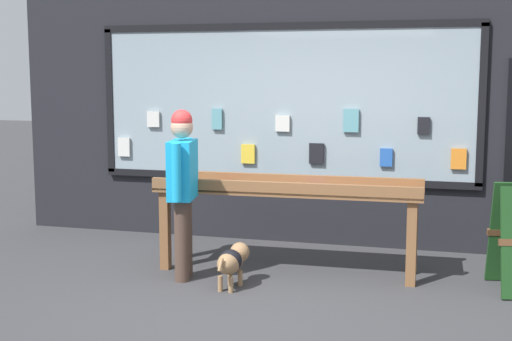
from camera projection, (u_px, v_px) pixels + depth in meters
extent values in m
plane|color=#38383A|center=(258.00, 305.00, 6.02)|extent=(40.00, 40.00, 0.00)
cube|color=black|center=(314.00, 95.00, 8.08)|extent=(7.20, 0.20, 3.41)
cube|color=#8C9EA8|center=(283.00, 103.00, 8.06)|extent=(4.30, 0.03, 1.72)
cube|color=black|center=(283.00, 26.00, 7.94)|extent=(4.38, 0.06, 0.08)
cube|color=black|center=(283.00, 178.00, 8.17)|extent=(4.38, 0.06, 0.08)
cube|color=black|center=(111.00, 101.00, 8.63)|extent=(0.08, 0.06, 1.72)
cube|color=black|center=(482.00, 106.00, 7.49)|extent=(0.08, 0.06, 1.72)
cube|color=silver|center=(124.00, 147.00, 8.62)|extent=(0.15, 0.03, 0.23)
cube|color=silver|center=(153.00, 119.00, 8.47)|extent=(0.15, 0.03, 0.18)
cube|color=#2659B2|center=(183.00, 152.00, 8.42)|extent=(0.16, 0.03, 0.22)
cube|color=#5999A5|center=(217.00, 119.00, 8.25)|extent=(0.12, 0.03, 0.24)
cube|color=yellow|center=(248.00, 154.00, 8.21)|extent=(0.16, 0.03, 0.22)
cube|color=silver|center=(283.00, 123.00, 8.05)|extent=(0.16, 0.03, 0.18)
cube|color=black|center=(317.00, 154.00, 7.99)|extent=(0.17, 0.03, 0.23)
cube|color=#5999A5|center=(351.00, 121.00, 7.84)|extent=(0.17, 0.03, 0.26)
cube|color=#2659B2|center=(386.00, 157.00, 7.79)|extent=(0.14, 0.03, 0.20)
cube|color=black|center=(424.00, 126.00, 7.63)|extent=(0.13, 0.03, 0.19)
cube|color=orange|center=(459.00, 159.00, 7.58)|extent=(0.16, 0.03, 0.22)
cube|color=brown|center=(165.00, 230.00, 7.09)|extent=(0.09, 0.09, 0.79)
cube|color=brown|center=(411.00, 244.00, 6.52)|extent=(0.09, 0.09, 0.79)
cube|color=brown|center=(180.00, 222.00, 7.50)|extent=(0.09, 0.09, 0.79)
cube|color=brown|center=(413.00, 234.00, 6.94)|extent=(0.09, 0.09, 0.79)
cube|color=brown|center=(288.00, 190.00, 6.96)|extent=(2.62, 0.67, 0.04)
cube|color=brown|center=(282.00, 189.00, 6.69)|extent=(2.60, 0.14, 0.12)
cube|color=brown|center=(293.00, 180.00, 7.20)|extent=(2.60, 0.14, 0.12)
cube|color=#338C4C|center=(178.00, 183.00, 7.18)|extent=(0.13, 0.22, 0.03)
cube|color=red|center=(225.00, 183.00, 7.18)|extent=(0.19, 0.23, 0.03)
cube|color=black|center=(268.00, 187.00, 6.95)|extent=(0.18, 0.20, 0.03)
cube|color=#994CA5|center=(314.00, 187.00, 7.01)|extent=(0.18, 0.21, 0.02)
cube|color=red|center=(357.00, 190.00, 6.79)|extent=(0.15, 0.20, 0.02)
cube|color=orange|center=(412.00, 191.00, 6.74)|extent=(0.19, 0.25, 0.02)
cylinder|color=#4C382D|center=(182.00, 241.00, 6.67)|extent=(0.14, 0.14, 0.78)
cylinder|color=#4C382D|center=(185.00, 237.00, 6.83)|extent=(0.14, 0.14, 0.78)
cube|color=#19A5E0|center=(182.00, 170.00, 6.66)|extent=(0.29, 0.47, 0.55)
cylinder|color=#19A5E0|center=(176.00, 172.00, 6.38)|extent=(0.09, 0.09, 0.52)
cylinder|color=#19A5E0|center=(188.00, 164.00, 6.93)|extent=(0.09, 0.09, 0.52)
sphere|color=tan|center=(182.00, 127.00, 6.61)|extent=(0.21, 0.21, 0.21)
sphere|color=red|center=(182.00, 120.00, 6.60)|extent=(0.20, 0.20, 0.20)
ellipsoid|color=#99724C|center=(230.00, 262.00, 6.46)|extent=(0.24, 0.39, 0.21)
ellipsoid|color=black|center=(230.00, 261.00, 6.45)|extent=(0.24, 0.24, 0.22)
sphere|color=#99724C|center=(240.00, 252.00, 6.66)|extent=(0.18, 0.18, 0.18)
cylinder|color=#99724C|center=(221.00, 265.00, 6.25)|extent=(0.04, 0.10, 0.12)
cylinder|color=#99724C|center=(240.00, 278.00, 6.56)|extent=(0.04, 0.04, 0.14)
cylinder|color=#99724C|center=(230.00, 277.00, 6.60)|extent=(0.04, 0.04, 0.14)
cylinder|color=#99724C|center=(231.00, 285.00, 6.36)|extent=(0.04, 0.04, 0.14)
cylinder|color=#99724C|center=(220.00, 284.00, 6.40)|extent=(0.04, 0.04, 0.14)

